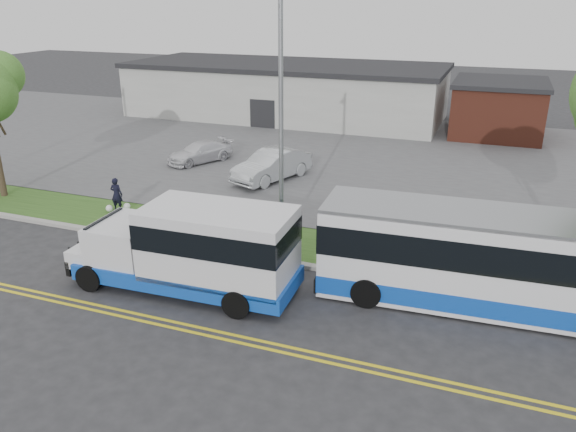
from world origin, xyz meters
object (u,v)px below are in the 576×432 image
at_px(streetlight_near, 280,116).
at_px(pedestrian, 117,194).
at_px(shuttle_bus, 198,247).
at_px(parked_car_a, 272,165).
at_px(transit_bus, 502,262).
at_px(parked_car_b, 200,152).

relative_size(streetlight_near, pedestrian, 5.99).
height_order(shuttle_bus, parked_car_a, shuttle_bus).
bearing_deg(transit_bus, parked_car_b, 143.08).
relative_size(shuttle_bus, pedestrian, 5.06).
height_order(parked_car_a, parked_car_b, parked_car_a).
xyz_separation_m(pedestrian, parked_car_b, (-0.47, 8.63, -0.20)).
distance_m(pedestrian, parked_car_a, 8.44).
bearing_deg(shuttle_bus, streetlight_near, 72.92).
relative_size(pedestrian, parked_car_a, 0.32).
xyz_separation_m(transit_bus, pedestrian, (-16.60, 2.81, -0.71)).
bearing_deg(parked_car_a, shuttle_bus, -59.39).
height_order(pedestrian, parked_car_a, parked_car_a).
distance_m(streetlight_near, shuttle_bus, 5.89).
xyz_separation_m(shuttle_bus, parked_car_b, (-7.61, 13.81, -0.93)).
relative_size(transit_bus, pedestrian, 7.26).
bearing_deg(transit_bus, parked_car_a, 137.33).
height_order(pedestrian, parked_car_b, pedestrian).
bearing_deg(transit_bus, shuttle_bus, -169.01).
height_order(shuttle_bus, transit_bus, transit_bus).
distance_m(transit_bus, parked_car_b, 20.56).
distance_m(streetlight_near, parked_car_b, 13.60).
distance_m(transit_bus, parked_car_a, 15.22).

